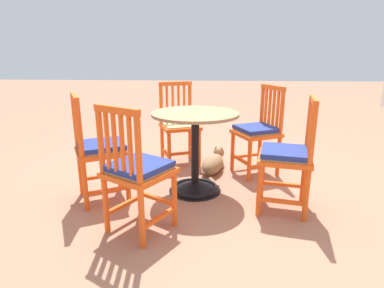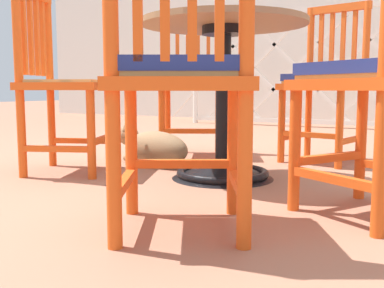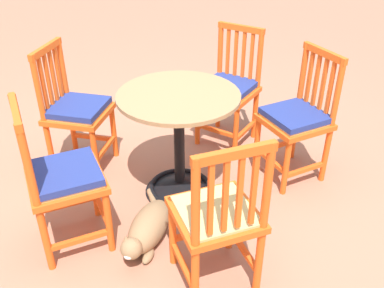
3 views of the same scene
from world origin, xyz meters
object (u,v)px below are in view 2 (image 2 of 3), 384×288
orange_chair_by_planter (63,86)px  orange_chair_near_fence (192,85)px  orange_chair_at_corner (325,84)px  orange_chair_facing_out (180,79)px  cafe_table (223,118)px  tabby_cat (153,148)px  orange_chair_tucked_in (378,80)px

orange_chair_by_planter → orange_chair_near_fence: bearing=71.3°
orange_chair_at_corner → orange_chair_facing_out: bearing=-93.3°
cafe_table → orange_chair_near_fence: (-0.49, 0.62, 0.16)m
orange_chair_at_corner → orange_chair_by_planter: bearing=-138.5°
orange_chair_by_planter → cafe_table: bearing=15.8°
orange_chair_at_corner → orange_chair_near_fence: (-0.80, -0.12, 0.00)m
cafe_table → orange_chair_by_planter: 0.82m
orange_chair_by_planter → tabby_cat: (0.27, 0.39, -0.34)m
orange_chair_near_fence → orange_chair_tucked_in: size_ratio=1.00×
tabby_cat → cafe_table: bearing=-18.9°
orange_chair_at_corner → orange_chair_tucked_in: bearing=-70.3°
cafe_table → orange_chair_facing_out: size_ratio=0.83×
cafe_table → orange_chair_at_corner: 0.82m
orange_chair_near_fence → cafe_table: bearing=-51.3°
tabby_cat → orange_chair_at_corner: bearing=34.9°
orange_chair_by_planter → orange_chair_tucked_in: bearing=-5.3°
orange_chair_at_corner → orange_chair_by_planter: same height
cafe_table → orange_chair_tucked_in: bearing=-27.1°
orange_chair_tucked_in → tabby_cat: size_ratio=1.22×
cafe_table → orange_chair_at_corner: bearing=67.3°
orange_chair_facing_out → orange_chair_tucked_in: same height
orange_chair_at_corner → tabby_cat: (-0.81, -0.57, -0.35)m
cafe_table → orange_chair_near_fence: orange_chair_near_fence is taller
orange_chair_by_planter → orange_chair_facing_out: same height
orange_chair_near_fence → tabby_cat: 0.57m
tabby_cat → orange_chair_by_planter: bearing=-124.8°
orange_chair_facing_out → orange_chair_by_planter: bearing=150.2°
orange_chair_facing_out → tabby_cat: orange_chair_facing_out is taller
orange_chair_by_planter → tabby_cat: 0.59m
cafe_table → tabby_cat: cafe_table is taller
orange_chair_at_corner → orange_chair_facing_out: same height
orange_chair_at_corner → orange_chair_tucked_in: size_ratio=1.00×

